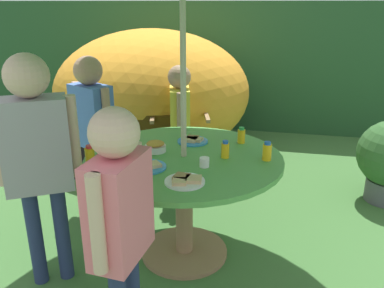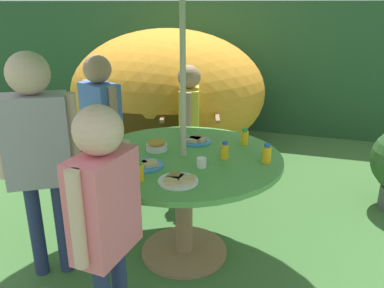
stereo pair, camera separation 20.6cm
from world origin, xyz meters
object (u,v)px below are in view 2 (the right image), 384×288
Objects in this scene: juice_bottle_far_left at (139,172)px; juice_bottle_mid_right at (267,154)px; juice_bottle_far_right at (117,154)px; child_in_grey_shirt at (37,141)px; juice_bottle_mid_left at (245,137)px; child_in_blue_shirt at (101,114)px; plate_near_left at (196,140)px; child_in_pink_shirt at (104,205)px; juice_bottle_center_back at (91,151)px; snack_bowl at (157,145)px; plate_center_front at (145,165)px; wooden_chair at (191,121)px; dome_tent at (168,92)px; garden_table at (184,180)px; plate_near_right at (178,180)px; cup_near at (115,144)px; juice_bottle_front_edge at (114,160)px; child_in_yellow_shirt at (189,114)px; cup_far at (201,163)px; juice_bottle_back_edge at (225,151)px.

juice_bottle_far_left is 0.79m from juice_bottle_mid_right.
juice_bottle_mid_right is (0.86, 0.28, -0.00)m from juice_bottle_far_right.
juice_bottle_mid_left is (1.08, 0.76, -0.12)m from child_in_grey_shirt.
juice_bottle_mid_left is at bearing 22.24° from child_in_blue_shirt.
plate_near_left is (0.84, -0.18, -0.08)m from child_in_blue_shirt.
child_in_pink_shirt reaches higher than juice_bottle_center_back.
plate_center_front is (0.04, -0.28, -0.02)m from snack_bowl.
wooden_chair reaches higher than snack_bowl.
child_in_pink_shirt is (0.74, -2.80, 0.12)m from dome_tent.
child_in_blue_shirt reaches higher than garden_table.
plate_near_right is 0.66m from juice_bottle_center_back.
child_in_grey_shirt is 0.46m from juice_bottle_far_right.
cup_near is (0.34, -1.93, 0.07)m from dome_tent.
child_in_grey_shirt is 10.16× the size of snack_bowl.
dome_tent is at bearing 102.53° from juice_bottle_front_edge.
child_in_pink_shirt is at bearing -109.41° from juice_bottle_mid_left.
plate_near_left is 0.57m from juice_bottle_mid_right.
juice_bottle_far_right is at bearing -19.47° from child_in_yellow_shirt.
child_in_blue_shirt is at bearing 163.19° from juice_bottle_mid_right.
cup_near is (-0.58, 0.39, 0.02)m from plate_near_right.
child_in_yellow_shirt is 19.93× the size of cup_far.
juice_bottle_back_edge is 0.20m from cup_far.
child_in_grey_shirt is at bearing -176.80° from plate_near_right.
plate_near_right is at bearing -26.91° from child_in_grey_shirt.
snack_bowl is 1.22× the size of juice_bottle_back_edge.
juice_bottle_mid_left is 0.93m from juice_bottle_front_edge.
juice_bottle_center_back is (-0.45, 0.65, -0.03)m from child_in_pink_shirt.
dome_tent is at bearing 113.00° from garden_table.
wooden_chair reaches higher than juice_bottle_mid_left.
juice_bottle_far_right reaches higher than plate_near_left.
plate_near_left is at bearing 29.00° from cup_near.
garden_table is 0.49× the size of dome_tent.
garden_table is 0.57m from juice_bottle_mid_right.
juice_bottle_mid_right is at bearing 3.42° from juice_bottle_back_edge.
juice_bottle_back_edge is at bearing 31.49° from plate_center_front.
plate_near_left is 1.86× the size of juice_bottle_far_left.
cup_near is at bearing 30.44° from child_in_pink_shirt.
juice_bottle_mid_left is at bearing 48.51° from plate_center_front.
plate_near_left is 0.69m from juice_bottle_front_edge.
juice_bottle_center_back is at bearing -93.08° from dome_tent.
child_in_pink_shirt is 10.51× the size of juice_bottle_mid_right.
child_in_pink_shirt is at bearing -111.01° from plate_near_right.
wooden_chair is 1.50m from cup_far.
juice_bottle_far_left is (0.71, -2.37, 0.09)m from dome_tent.
plate_center_front is at bearing 12.71° from child_in_pink_shirt.
wooden_chair is 1.51m from juice_bottle_mid_right.
juice_bottle_mid_right reaches higher than plate_near_right.
child_in_blue_shirt reaches higher than child_in_yellow_shirt.
juice_bottle_back_edge is at bearing -103.48° from juice_bottle_mid_left.
juice_bottle_mid_right is (1.34, -1.89, 0.10)m from dome_tent.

